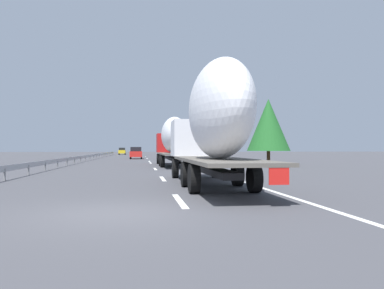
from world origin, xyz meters
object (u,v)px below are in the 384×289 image
(truck_lead, at_px, (173,139))
(car_red_compact, at_px, (136,153))
(road_sign, at_px, (185,144))
(car_yellow_coupe, at_px, (122,151))
(truck_trailing, at_px, (213,121))

(truck_lead, xyz_separation_m, car_red_compact, (24.25, 3.53, -1.56))
(car_red_compact, bearing_deg, truck_lead, -171.71)
(truck_lead, xyz_separation_m, road_sign, (17.14, -3.10, -0.27))
(truck_lead, height_order, car_yellow_coupe, truck_lead)
(truck_lead, relative_size, car_red_compact, 3.09)
(car_red_compact, distance_m, road_sign, 9.80)
(truck_lead, distance_m, car_yellow_coupe, 66.10)
(truck_lead, xyz_separation_m, car_yellow_coupe, (65.66, 7.44, -1.57))
(truck_lead, bearing_deg, car_red_compact, 8.29)
(car_yellow_coupe, relative_size, road_sign, 1.47)
(truck_lead, distance_m, road_sign, 17.42)
(truck_trailing, height_order, car_yellow_coupe, truck_trailing)
(car_red_compact, bearing_deg, road_sign, -136.95)
(truck_lead, distance_m, car_red_compact, 24.55)
(truck_trailing, height_order, car_red_compact, truck_trailing)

